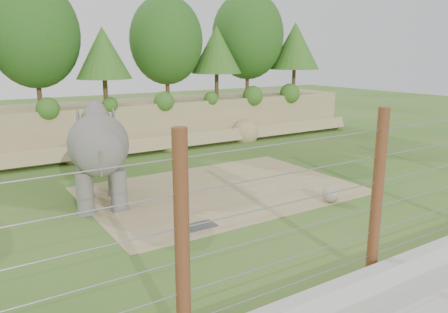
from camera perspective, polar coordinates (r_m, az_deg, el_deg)
ground at (r=14.29m, az=4.37°, el=-7.82°), size 90.00×90.00×0.00m
back_embankment at (r=24.87m, az=-12.41°, el=10.28°), size 30.00×5.52×8.77m
dirt_patch at (r=16.88m, az=-0.40°, el=-4.39°), size 10.00×7.00×0.02m
drain_grate at (r=13.43m, az=-3.21°, el=-9.05°), size 1.00×0.60×0.03m
elephant at (r=15.57m, az=-15.97°, el=-0.14°), size 2.77×4.42×3.32m
stone_ball at (r=15.87m, az=13.75°, el=-4.75°), size 0.61×0.61×0.61m
retaining_wall at (r=10.98m, az=20.76°, el=-14.06°), size 26.00×0.35×0.50m
barrier_fence at (r=10.60m, az=19.38°, el=-4.69°), size 20.26×0.26×4.00m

